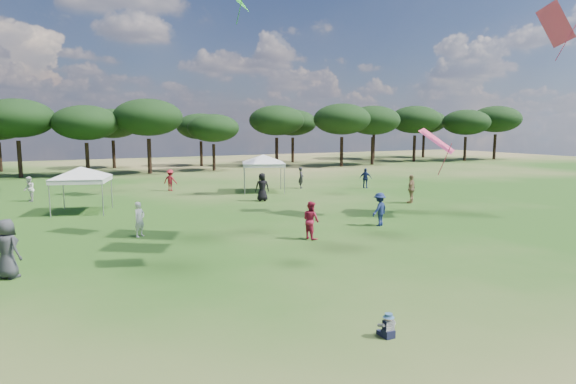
% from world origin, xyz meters
% --- Properties ---
extents(tree_line, '(108.78, 17.63, 7.77)m').
position_xyz_m(tree_line, '(2.39, 47.41, 5.42)').
color(tree_line, black).
rests_on(tree_line, ground).
extents(tent_left, '(5.50, 5.50, 2.87)m').
position_xyz_m(tent_left, '(-4.52, 22.92, 2.44)').
color(tent_left, gray).
rests_on(tent_left, ground).
extents(tent_right, '(5.67, 5.67, 3.04)m').
position_xyz_m(tent_right, '(8.02, 26.28, 2.61)').
color(tent_right, gray).
rests_on(tent_right, ground).
extents(toddler, '(0.37, 0.42, 0.57)m').
position_xyz_m(toddler, '(0.49, 2.35, 0.25)').
color(toddler, black).
rests_on(toddler, ground).
extents(festival_crowd, '(30.56, 19.71, 1.91)m').
position_xyz_m(festival_crowd, '(-0.57, 20.14, 0.86)').
color(festival_crowd, black).
rests_on(festival_crowd, ground).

